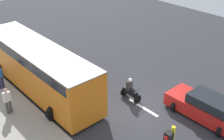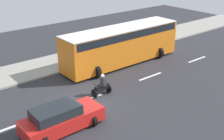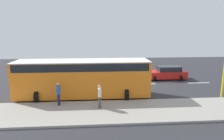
{
  "view_description": "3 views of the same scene",
  "coord_description": "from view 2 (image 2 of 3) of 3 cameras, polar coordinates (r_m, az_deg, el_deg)",
  "views": [
    {
      "loc": [
        11.14,
        9.6,
        10.62
      ],
      "look_at": [
        -0.2,
        -3.11,
        1.32
      ],
      "focal_mm": 46.29,
      "sensor_mm": 36.0,
      "label": 1
    },
    {
      "loc": [
        -14.55,
        9.63,
        9.44
      ],
      "look_at": [
        -0.13,
        -2.03,
        1.64
      ],
      "focal_mm": 47.43,
      "sensor_mm": 36.0,
      "label": 2
    },
    {
      "loc": [
        19.7,
        -4.9,
        5.61
      ],
      "look_at": [
        0.23,
        -3.43,
        1.63
      ],
      "focal_mm": 31.38,
      "sensor_mm": 36.0,
      "label": 3
    }
  ],
  "objects": [
    {
      "name": "motorcycle",
      "position": [
        20.11,
        -1.97,
        -3.16
      ],
      "size": [
        0.6,
        1.3,
        1.53
      ],
      "color": "black",
      "rests_on": "ground"
    },
    {
      "name": "lane_stripe_north",
      "position": [
        23.35,
        7.4,
        -1.24
      ],
      "size": [
        0.2,
        2.4,
        0.01
      ],
      "primitive_type": "cube",
      "color": "white",
      "rests_on": "ground"
    },
    {
      "name": "ground_plane",
      "position": [
        19.86,
        -4.82,
        -5.83
      ],
      "size": [
        40.0,
        60.0,
        0.1
      ],
      "primitive_type": "cube",
      "color": "#2D2D33"
    },
    {
      "name": "sidewalk",
      "position": [
        25.39,
        -13.81,
        0.46
      ],
      "size": [
        4.0,
        60.0,
        0.15
      ],
      "primitive_type": "cube",
      "color": "#9E998E",
      "rests_on": "ground"
    },
    {
      "name": "lane_stripe_mid",
      "position": [
        19.84,
        -4.82,
        -5.69
      ],
      "size": [
        0.2,
        2.4,
        0.01
      ],
      "primitive_type": "cube",
      "color": "white",
      "rests_on": "ground"
    },
    {
      "name": "city_bus",
      "position": [
        25.22,
        1.9,
        5.26
      ],
      "size": [
        3.2,
        11.0,
        3.16
      ],
      "color": "orange",
      "rests_on": "ground"
    },
    {
      "name": "pedestrian_by_tree",
      "position": [
        27.97,
        1.78,
        5.35
      ],
      "size": [
        0.4,
        0.24,
        1.69
      ],
      "color": "#1E1E4C",
      "rests_on": "sidewalk"
    },
    {
      "name": "pedestrian_near_signal",
      "position": [
        26.82,
        -4.29,
        4.52
      ],
      "size": [
        0.4,
        0.24,
        1.69
      ],
      "color": "#3F3F3F",
      "rests_on": "sidewalk"
    },
    {
      "name": "car_red",
      "position": [
        16.64,
        -9.81,
        -9.21
      ],
      "size": [
        2.19,
        4.59,
        1.52
      ],
      "color": "red",
      "rests_on": "ground"
    },
    {
      "name": "lane_stripe_far_north",
      "position": [
        27.72,
        16.07,
        1.98
      ],
      "size": [
        0.2,
        2.4,
        0.01
      ],
      "primitive_type": "cube",
      "color": "white",
      "rests_on": "ground"
    }
  ]
}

